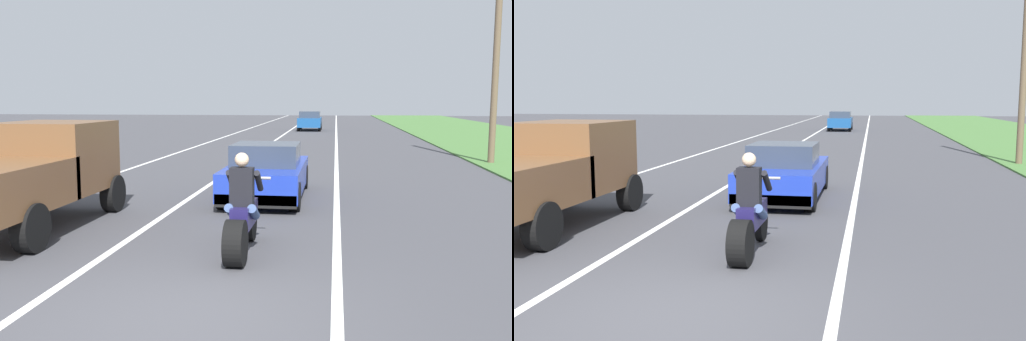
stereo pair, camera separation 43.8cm
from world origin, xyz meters
TOP-DOWN VIEW (x-y plane):
  - ground_plane at (0.00, 0.00)m, footprint 160.00×160.00m
  - lane_stripe_left_solid at (-5.40, 20.00)m, footprint 0.14×120.00m
  - lane_stripe_right_solid at (1.80, 20.00)m, footprint 0.14×120.00m
  - lane_stripe_centre_dashed at (-1.80, 20.00)m, footprint 0.14×120.00m
  - motorcycle_with_rider at (0.33, 2.57)m, footprint 0.70×2.21m
  - sports_car_blue at (0.09, 7.73)m, footprint 1.84×4.30m
  - pickup_truck_left_lane_brown at (-3.90, 3.88)m, footprint 2.02×4.80m
  - utility_pole_roadside at (7.58, 16.25)m, footprint 0.24×0.24m
  - distant_car_far_ahead at (-0.26, 38.41)m, footprint 1.80×4.00m

SIDE VIEW (x-z plane):
  - ground_plane at x=0.00m, z-range 0.00..0.00m
  - lane_stripe_left_solid at x=-5.40m, z-range 0.00..0.01m
  - lane_stripe_right_solid at x=1.80m, z-range 0.00..0.01m
  - lane_stripe_centre_dashed at x=-1.80m, z-range 0.00..0.01m
  - motorcycle_with_rider at x=0.33m, z-range -0.22..1.40m
  - sports_car_blue at x=0.09m, z-range -0.05..1.31m
  - distant_car_far_ahead at x=-0.26m, z-range 0.02..1.52m
  - pickup_truck_left_lane_brown at x=-3.90m, z-range 0.12..2.10m
  - utility_pole_roadside at x=7.58m, z-range 0.00..8.76m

